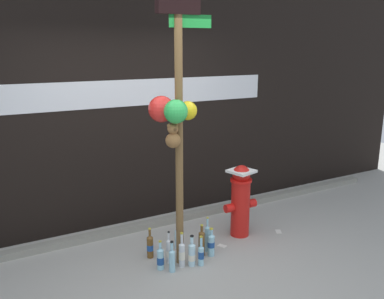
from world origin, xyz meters
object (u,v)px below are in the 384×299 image
at_px(memorial_post, 175,97).
at_px(fire_hydrant, 241,199).
at_px(bottle_2, 207,238).
at_px(bottle_6, 160,258).
at_px(bottle_4, 192,254).
at_px(bottle_8, 201,254).
at_px(bottle_0, 202,243).
at_px(bottle_5, 182,254).
at_px(bottle_7, 150,246).
at_px(bottle_1, 169,251).
at_px(bottle_3, 178,238).
at_px(bottle_10, 172,259).
at_px(bottle_9, 211,244).

distance_m(memorial_post, fire_hydrant, 1.66).
height_order(memorial_post, fire_hydrant, memorial_post).
xyz_separation_m(bottle_2, bottle_6, (-0.62, -0.10, -0.04)).
height_order(fire_hydrant, bottle_4, fire_hydrant).
bearing_deg(bottle_8, bottle_0, 58.34).
bearing_deg(memorial_post, bottle_5, -72.50).
distance_m(bottle_2, bottle_5, 0.43).
xyz_separation_m(bottle_5, bottle_7, (-0.21, 0.34, -0.01)).
bearing_deg(bottle_6, bottle_5, -15.27).
xyz_separation_m(bottle_1, bottle_4, (0.19, -0.17, -0.01)).
height_order(bottle_4, bottle_5, bottle_5).
bearing_deg(bottle_3, bottle_2, -42.19).
xyz_separation_m(fire_hydrant, bottle_7, (-1.18, 0.01, -0.33)).
distance_m(bottle_1, bottle_5, 0.16).
distance_m(bottle_1, bottle_8, 0.34).
bearing_deg(bottle_1, bottle_6, -150.83).
bearing_deg(bottle_10, bottle_0, 17.86).
bearing_deg(fire_hydrant, bottle_7, 179.47).
bearing_deg(bottle_0, bottle_6, -175.72).
distance_m(fire_hydrant, bottle_3, 0.89).
height_order(memorial_post, bottle_10, memorial_post).
bearing_deg(fire_hydrant, bottle_10, -161.58).
xyz_separation_m(bottle_6, bottle_9, (0.61, -0.01, 0.02)).
bearing_deg(bottle_8, bottle_4, 153.61).
xyz_separation_m(fire_hydrant, bottle_6, (-1.19, -0.27, -0.34)).
bearing_deg(bottle_3, bottle_7, -171.97).
bearing_deg(bottle_8, memorial_post, 144.11).
relative_size(bottle_7, bottle_8, 1.04).
relative_size(bottle_5, bottle_6, 1.21).
xyz_separation_m(bottle_5, bottle_10, (-0.13, -0.04, -0.01)).
relative_size(bottle_0, bottle_7, 1.07).
height_order(fire_hydrant, bottle_1, fire_hydrant).
xyz_separation_m(memorial_post, bottle_2, (0.43, 0.08, -1.61)).
relative_size(memorial_post, bottle_2, 7.05).
distance_m(bottle_3, bottle_6, 0.49).
height_order(bottle_1, bottle_6, bottle_1).
distance_m(fire_hydrant, bottle_7, 1.23).
relative_size(memorial_post, bottle_6, 9.07).
bearing_deg(bottle_7, bottle_3, 8.03).
relative_size(fire_hydrant, bottle_7, 2.57).
bearing_deg(bottle_8, bottle_1, 142.73).
xyz_separation_m(bottle_3, bottle_7, (-0.36, -0.05, 0.01)).
height_order(bottle_2, bottle_5, bottle_2).
bearing_deg(fire_hydrant, bottle_5, -161.34).
bearing_deg(bottle_10, bottle_1, 74.49).
bearing_deg(bottle_1, bottle_8, -37.27).
bearing_deg(bottle_6, bottle_8, -18.23).
bearing_deg(bottle_7, bottle_0, -25.15).
height_order(fire_hydrant, bottle_0, fire_hydrant).
relative_size(memorial_post, bottle_4, 8.46).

